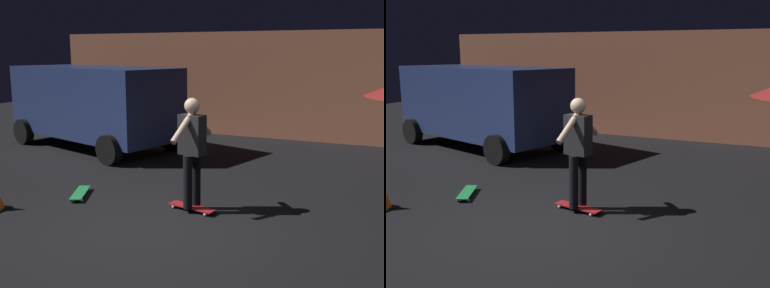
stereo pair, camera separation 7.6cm
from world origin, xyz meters
TOP-DOWN VIEW (x-y plane):
  - ground_plane at (0.00, 0.00)m, footprint 28.00×28.00m
  - low_building at (-0.36, 9.00)m, footprint 13.34×3.52m
  - parked_van at (-4.00, 4.28)m, footprint 4.95×3.28m
  - skateboard_ridden at (0.22, 0.94)m, footprint 0.80×0.35m
  - skateboard_spare at (-1.81, 0.82)m, footprint 0.52×0.79m
  - skater at (0.22, 0.94)m, footprint 0.42×0.98m

SIDE VIEW (x-z plane):
  - ground_plane at x=0.00m, z-range 0.00..0.00m
  - skateboard_ridden at x=0.22m, z-range 0.02..0.09m
  - skateboard_spare at x=-1.81m, z-range 0.02..0.09m
  - skater at x=0.22m, z-range 0.20..1.87m
  - parked_van at x=-4.00m, z-range 0.15..2.18m
  - low_building at x=-0.36m, z-range 0.00..2.96m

